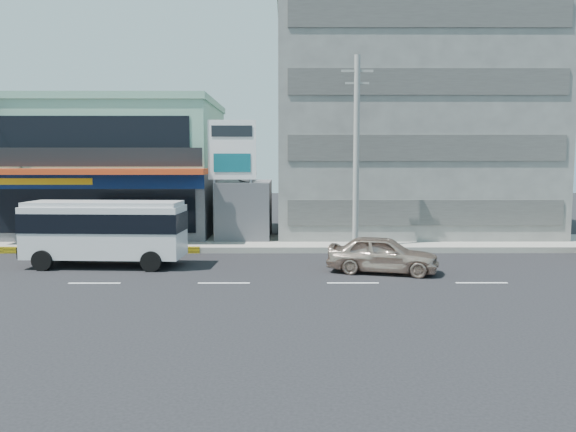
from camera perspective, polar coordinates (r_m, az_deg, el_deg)
The scene contains 11 objects.
ground at distance 21.98m, azimuth -6.54°, elevation -6.80°, with size 120.00×120.00×0.00m, color black.
sidewalk at distance 31.28m, azimuth 4.54°, elevation -2.77°, with size 70.00×5.00×0.30m, color gray.
shop_building at distance 36.78m, azimuth -16.71°, elevation 4.29°, with size 12.40×11.70×8.00m.
concrete_building at distance 37.18m, azimuth 11.71°, elevation 9.06°, with size 16.00×12.00×14.00m, color gray.
gap_structure at distance 33.55m, azimuth -4.33°, elevation 0.56°, with size 3.00×6.00×3.50m, color #45454A.
satellite_dish at distance 32.44m, azimuth -4.48°, elevation 3.62°, with size 1.50×1.50×0.15m, color slate.
billboard at distance 30.67m, azimuth -5.69°, elevation 6.01°, with size 2.60×0.18×6.90m.
utility_pole_near at distance 28.96m, azimuth 6.95°, elevation 6.46°, with size 1.60×0.30×10.00m.
minibus at distance 26.25m, azimuth -18.10°, elevation -1.15°, with size 7.08×2.74×2.92m.
sedan at distance 24.05m, azimuth 9.58°, elevation -3.84°, with size 1.86×4.63×1.58m, color #C9AD99.
motorcycle_rider at distance 29.41m, azimuth -15.16°, elevation -2.38°, with size 1.73×0.71×2.16m.
Camera 1 is at (2.40, -21.33, 4.73)m, focal length 35.00 mm.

